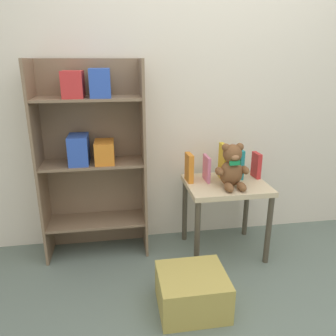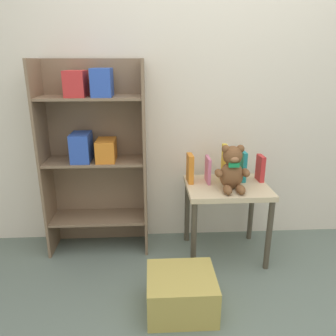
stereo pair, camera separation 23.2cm
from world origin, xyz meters
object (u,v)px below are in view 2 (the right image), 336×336
display_table (227,197)px  book_standing_pink (208,170)px  book_standing_yellow (225,164)px  bookshelf_side (95,146)px  book_standing_orange (190,168)px  book_standing_teal (243,166)px  teddy_bear (232,170)px  storage_bin (181,293)px  book_standing_red (260,168)px

display_table → book_standing_pink: (-0.13, 0.07, 0.18)m
display_table → book_standing_yellow: size_ratio=2.18×
bookshelf_side → book_standing_pink: bearing=-7.5°
bookshelf_side → book_standing_orange: bearing=-8.3°
book_standing_orange → book_standing_teal: book_standing_teal is taller
teddy_bear → book_standing_pink: (-0.14, 0.15, -0.05)m
teddy_bear → bookshelf_side: bearing=164.9°
book_standing_yellow → storage_bin: book_standing_yellow is taller
bookshelf_side → book_standing_red: (1.21, -0.10, -0.16)m
display_table → book_standing_teal: book_standing_teal is taller
display_table → teddy_bear: size_ratio=1.86×
book_standing_pink → book_standing_red: book_standing_red is taller
book_standing_pink → storage_bin: (-0.25, -0.65, -0.53)m
book_standing_pink → book_standing_yellow: 0.14m
book_standing_teal → storage_bin: bearing=-128.8°
book_standing_teal → book_standing_orange: bearing=179.4°
teddy_bear → book_standing_orange: 0.31m
book_standing_orange → display_table: bearing=-20.1°
teddy_bear → book_standing_teal: (0.12, 0.16, -0.03)m
book_standing_orange → book_standing_red: size_ratio=1.09×
bookshelf_side → book_standing_teal: (1.08, -0.10, -0.14)m
teddy_bear → book_standing_yellow: bearing=93.0°
book_standing_teal → book_standing_red: (0.13, -0.00, -0.01)m
book_standing_pink → book_standing_red: 0.39m
book_standing_pink → book_standing_yellow: book_standing_yellow is taller
teddy_bear → book_standing_red: 0.30m
teddy_bear → book_standing_orange: (-0.27, 0.16, -0.04)m
book_standing_yellow → storage_bin: size_ratio=0.67×
bookshelf_side → book_standing_teal: bookshelf_side is taller
storage_bin → book_standing_pink: bearing=69.1°
bookshelf_side → display_table: (0.95, -0.18, -0.34)m
storage_bin → book_standing_orange: bearing=79.8°
storage_bin → bookshelf_side: bearing=127.0°
book_standing_orange → book_standing_pink: (0.13, -0.01, -0.01)m
book_standing_orange → teddy_bear: bearing=-32.8°
book_standing_teal → display_table: bearing=-147.7°
bookshelf_side → book_standing_yellow: bearing=-5.6°
book_standing_red → teddy_bear: bearing=-149.7°
bookshelf_side → book_standing_yellow: (0.95, -0.09, -0.12)m
book_standing_orange → book_standing_red: (0.52, 0.00, -0.01)m
book_standing_red → book_standing_yellow: bearing=176.6°
book_standing_yellow → book_standing_red: size_ratio=1.39×
book_standing_orange → storage_bin: size_ratio=0.52×
book_standing_teal → book_standing_yellow: bearing=176.7°
book_standing_pink → book_standing_red: (0.39, 0.01, 0.00)m
book_standing_teal → book_standing_red: size_ratio=1.16×
teddy_bear → display_table: bearing=96.7°
book_standing_orange → book_standing_yellow: book_standing_yellow is taller
display_table → book_standing_pink: size_ratio=3.10×
book_standing_pink → bookshelf_side: bearing=172.3°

